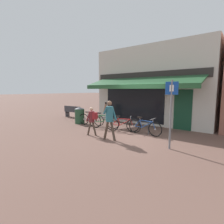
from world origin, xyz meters
The scene contains 12 objects.
ground_plane centered at (0.00, 0.00, 0.00)m, with size 160.00×160.00×0.00m, color brown.
shop_front centered at (-0.45, 4.20, 2.33)m, with size 7.25×4.51×4.66m.
bike_rack_rail centered at (-1.15, 0.79, 0.48)m, with size 3.94×0.04×0.57m.
bicycle_silver centered at (-2.84, 0.63, 0.36)m, with size 1.67×0.53×0.81m.
bicycle_green centered at (-1.71, 0.46, 0.39)m, with size 1.70×0.74×0.89m.
bicycle_red centered at (-0.52, 0.52, 0.35)m, with size 1.53×0.80×0.79m.
bicycle_blue centered at (0.63, 0.64, 0.36)m, with size 1.74×0.52×0.81m.
pedestrian_adult centered at (-0.10, -1.05, 1.02)m, with size 0.59×0.46×1.65m.
pedestrian_child centered at (-1.18, -0.96, 0.82)m, with size 0.49×0.43×1.31m.
litter_bin centered at (-3.82, 0.63, 0.51)m, with size 0.60×0.60×1.02m.
parking_sign centered at (2.26, -0.60, 1.48)m, with size 0.44×0.07×2.41m.
park_bench centered at (-5.95, 1.89, 0.46)m, with size 1.62×0.54×0.87m.
Camera 1 is at (4.33, -6.57, 2.09)m, focal length 28.00 mm.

